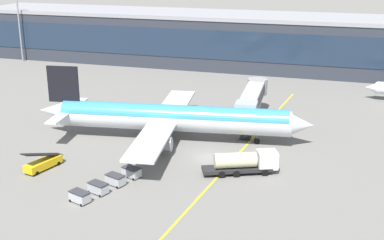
% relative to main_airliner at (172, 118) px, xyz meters
% --- Properties ---
extents(ground_plane, '(700.00, 700.00, 0.00)m').
position_rel_main_airliner_xyz_m(ground_plane, '(8.06, -6.11, -3.88)').
color(ground_plane, slate).
extents(apron_lead_in_line, '(8.89, 79.57, 0.01)m').
position_rel_main_airliner_xyz_m(apron_lead_in_line, '(12.12, -4.11, -3.87)').
color(apron_lead_in_line, yellow).
rests_on(apron_lead_in_line, ground_plane).
extents(terminal_building, '(207.40, 20.88, 14.40)m').
position_rel_main_airliner_xyz_m(terminal_building, '(25.71, 61.13, 3.34)').
color(terminal_building, '#2D333D').
rests_on(terminal_building, ground_plane).
extents(main_airliner, '(46.96, 37.38, 12.11)m').
position_rel_main_airliner_xyz_m(main_airliner, '(0.00, 0.00, 0.00)').
color(main_airliner, silver).
rests_on(main_airliner, ground_plane).
extents(jet_bridge, '(4.93, 20.40, 6.56)m').
position_rel_main_airliner_xyz_m(jet_bridge, '(11.32, 12.89, 0.98)').
color(jet_bridge, '#B2B7BC').
rests_on(jet_bridge, ground_plane).
extents(fuel_tanker, '(10.90, 6.59, 3.25)m').
position_rel_main_airliner_xyz_m(fuel_tanker, '(14.66, -10.20, -2.13)').
color(fuel_tanker, '#232326').
rests_on(fuel_tanker, ground_plane).
extents(belt_loader, '(3.32, 7.01, 3.49)m').
position_rel_main_airliner_xyz_m(belt_loader, '(-14.01, -17.36, -2.89)').
color(belt_loader, yellow).
rests_on(belt_loader, ground_plane).
extents(baggage_cart_0, '(3.01, 2.35, 1.48)m').
position_rel_main_airliner_xyz_m(baggage_cart_0, '(-3.70, -25.22, -3.10)').
color(baggage_cart_0, '#B2B7BC').
rests_on(baggage_cart_0, ground_plane).
extents(baggage_cart_1, '(3.01, 2.35, 1.48)m').
position_rel_main_airliner_xyz_m(baggage_cart_1, '(-2.62, -22.21, -3.10)').
color(baggage_cart_1, '#B2B7BC').
rests_on(baggage_cart_1, ground_plane).
extents(baggage_cart_2, '(3.01, 2.35, 1.48)m').
position_rel_main_airliner_xyz_m(baggage_cart_2, '(-1.55, -19.19, -3.10)').
color(baggage_cart_2, '#B2B7BC').
rests_on(baggage_cart_2, ground_plane).
extents(baggage_cart_3, '(3.01, 2.35, 1.48)m').
position_rel_main_airliner_xyz_m(baggage_cart_3, '(-0.47, -16.18, -3.10)').
color(baggage_cart_3, '#B2B7BC').
rests_on(baggage_cart_3, ground_plane).
extents(apron_light_mast_1, '(2.80, 0.50, 19.69)m').
position_rel_main_airliner_xyz_m(apron_light_mast_1, '(-63.11, 49.17, 7.87)').
color(apron_light_mast_1, gray).
rests_on(apron_light_mast_1, ground_plane).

